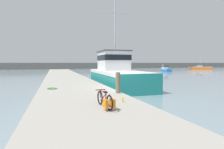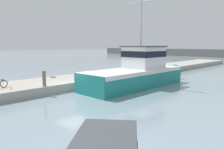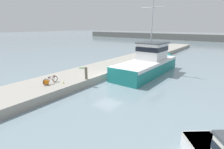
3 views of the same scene
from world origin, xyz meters
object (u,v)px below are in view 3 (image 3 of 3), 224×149
Objects in this scene: mooring_post at (86,73)px; bicycle_touring at (49,81)px; fishing_boat_main at (149,62)px; water_bottle_by_bike at (64,83)px.

bicycle_touring is at bearing -118.01° from mooring_post.
water_bottle_by_bike is (-3.56, -10.91, -0.58)m from fishing_boat_main.
fishing_boat_main is 8.00× the size of bicycle_touring.
fishing_boat_main is at bearing 71.93° from water_bottle_by_bike.
fishing_boat_main reaches higher than bicycle_touring.
mooring_post is 5.48× the size of water_bottle_by_bike.
mooring_post reaches higher than bicycle_touring.
mooring_post is at bearing 57.30° from bicycle_touring.
mooring_post reaches higher than water_bottle_by_bike.
water_bottle_by_bike is (-0.65, -2.35, -0.51)m from mooring_post.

